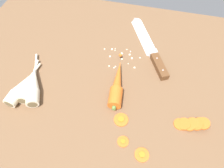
{
  "coord_description": "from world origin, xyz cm",
  "views": [
    {
      "loc": [
        9.08,
        -38.88,
        55.83
      ],
      "look_at": [
        0.0,
        -2.0,
        1.5
      ],
      "focal_mm": 32.53,
      "sensor_mm": 36.0,
      "label": 1
    }
  ],
  "objects": [
    {
      "name": "carrot_slice_stray_mid",
      "position": [
        7.45,
        -19.45,
        0.36
      ],
      "size": [
        3.27,
        3.27,
        0.7
      ],
      "color": "#D6601E",
      "rests_on": "ground_plane"
    },
    {
      "name": "parsnip_mid_left",
      "position": [
        -26.13,
        -9.56,
        1.98
      ],
      "size": [
        5.96,
        17.49,
        4.0
      ],
      "color": "beige",
      "rests_on": "ground_plane"
    },
    {
      "name": "parsnip_front",
      "position": [
        -24.33,
        -8.97,
        1.98
      ],
      "size": [
        10.82,
        21.11,
        4.0
      ],
      "color": "beige",
      "rests_on": "ground_plane"
    },
    {
      "name": "carrot_slice_stray_near",
      "position": [
        5.52,
        -13.08,
        0.36
      ],
      "size": [
        4.36,
        4.36,
        0.7
      ],
      "color": "#D6601E",
      "rests_on": "ground_plane"
    },
    {
      "name": "parsnip_mid_right",
      "position": [
        -28.03,
        -11.35,
        1.98
      ],
      "size": [
        4.9,
        18.05,
        4.0
      ],
      "color": "beige",
      "rests_on": "ground_plane"
    },
    {
      "name": "chefs_knife",
      "position": [
        8.59,
        20.6,
        0.65
      ],
      "size": [
        18.98,
        32.36,
        4.18
      ],
      "color": "silver",
      "rests_on": "ground_plane"
    },
    {
      "name": "carrot_slice_stray_far",
      "position": [
        13.15,
        -21.78,
        0.36
      ],
      "size": [
        3.97,
        3.97,
        0.7
      ],
      "color": "#D6601E",
      "rests_on": "ground_plane"
    },
    {
      "name": "carrot_slice_stack",
      "position": [
        25.85,
        -9.89,
        1.07
      ],
      "size": [
        9.85,
        4.69,
        3.45
      ],
      "color": "#D6601E",
      "rests_on": "ground_plane"
    },
    {
      "name": "whole_carrot",
      "position": [
        1.76,
        -1.92,
        2.1
      ],
      "size": [
        6.07,
        22.56,
        4.2
      ],
      "color": "#D6601E",
      "rests_on": "ground_plane"
    },
    {
      "name": "ground_plane",
      "position": [
        0.0,
        0.0,
        -2.0
      ],
      "size": [
        120.0,
        90.0,
        4.0
      ],
      "primitive_type": "cube",
      "color": "brown"
    },
    {
      "name": "mince_crumbs",
      "position": [
        0.13,
        11.94,
        0.36
      ],
      "size": [
        14.51,
        10.47,
        0.9
      ],
      "color": "beige",
      "rests_on": "ground_plane"
    }
  ]
}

